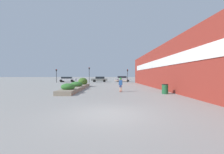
# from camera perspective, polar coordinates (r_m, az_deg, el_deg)

# --- Properties ---
(ground_plane) EXTENTS (300.00, 300.00, 0.00)m
(ground_plane) POSITION_cam_1_polar(r_m,az_deg,el_deg) (7.19, -1.66, -13.96)
(ground_plane) COLOR gray
(building_wall_right) EXTENTS (0.67, 36.73, 5.61)m
(building_wall_right) POSITION_cam_1_polar(r_m,az_deg,el_deg) (19.86, 18.96, 3.50)
(building_wall_right) COLOR maroon
(building_wall_right) RESTS_ON ground_plane
(planter_box) EXTENTS (1.59, 12.57, 1.42)m
(planter_box) POSITION_cam_1_polar(r_m,az_deg,el_deg) (20.25, -12.83, -3.29)
(planter_box) COLOR gray
(planter_box) RESTS_ON ground_plane
(skateboard) EXTENTS (0.41, 0.74, 0.10)m
(skateboard) POSITION_cam_1_polar(r_m,az_deg,el_deg) (16.40, 3.30, -5.44)
(skateboard) COLOR maroon
(skateboard) RESTS_ON ground_plane
(skateboarder) EXTENTS (1.32, 0.46, 1.45)m
(skateboarder) POSITION_cam_1_polar(r_m,az_deg,el_deg) (16.33, 3.30, -2.28)
(skateboarder) COLOR tan
(skateboarder) RESTS_ON skateboard
(trash_bin) EXTENTS (0.62, 0.62, 0.95)m
(trash_bin) POSITION_cam_1_polar(r_m,az_deg,el_deg) (15.52, 19.54, -4.32)
(trash_bin) COLOR #1E5B33
(trash_bin) RESTS_ON ground_plane
(car_leftmost) EXTENTS (4.60, 1.92, 1.41)m
(car_leftmost) POSITION_cam_1_polar(r_m,az_deg,el_deg) (41.72, -16.68, -0.80)
(car_leftmost) COLOR #BCBCC1
(car_leftmost) RESTS_ON ground_plane
(car_center_left) EXTENTS (4.34, 1.97, 1.46)m
(car_center_left) POSITION_cam_1_polar(r_m,az_deg,el_deg) (40.86, -4.72, -0.80)
(car_center_left) COLOR slate
(car_center_left) RESTS_ON ground_plane
(car_center_right) EXTENTS (4.42, 1.86, 1.57)m
(car_center_right) POSITION_cam_1_polar(r_m,az_deg,el_deg) (41.82, 3.98, -0.69)
(car_center_right) COLOR #BCBCC1
(car_center_right) RESTS_ON ground_plane
(traffic_light_left) EXTENTS (0.28, 0.30, 3.70)m
(traffic_light_left) POSITION_cam_1_polar(r_m,az_deg,el_deg) (36.72, -8.68, 1.74)
(traffic_light_left) COLOR black
(traffic_light_left) RESTS_ON ground_plane
(traffic_light_right) EXTENTS (0.28, 0.30, 3.30)m
(traffic_light_right) POSITION_cam_1_polar(r_m,az_deg,el_deg) (37.54, 5.93, 1.35)
(traffic_light_right) COLOR black
(traffic_light_right) RESTS_ON ground_plane
(traffic_light_far_left) EXTENTS (0.28, 0.30, 3.32)m
(traffic_light_far_left) POSITION_cam_1_polar(r_m,az_deg,el_deg) (39.44, -20.44, 1.29)
(traffic_light_far_left) COLOR black
(traffic_light_far_left) RESTS_ON ground_plane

